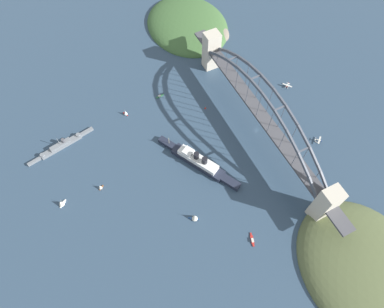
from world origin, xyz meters
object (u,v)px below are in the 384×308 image
seaplane_taxiing_near_bridge (318,140)px  seaplane_second_in_formation (287,86)px  small_boat_3 (61,203)px  harbor_arch_bridge (261,115)px  small_boat_0 (160,96)px  channel_marker_buoy (205,108)px  small_boat_5 (100,187)px  small_boat_1 (195,217)px  small_boat_4 (126,113)px  ocean_liner (198,161)px  small_boat_2 (252,240)px  naval_cruiser (62,145)px

seaplane_taxiing_near_bridge → seaplane_second_in_formation: bearing=-10.4°
seaplane_second_in_formation → small_boat_3: bearing=95.8°
seaplane_taxiing_near_bridge → seaplane_second_in_formation: (80.22, -14.69, -0.31)m
harbor_arch_bridge → small_boat_0: (91.68, 76.96, -26.92)m
harbor_arch_bridge → small_boat_0: 122.69m
seaplane_taxiing_near_bridge → channel_marker_buoy: bearing=43.1°
small_boat_3 → harbor_arch_bridge: bearing=-92.4°
seaplane_taxiing_near_bridge → small_boat_5: (51.55, 229.39, 0.91)m
seaplane_second_in_formation → small_boat_0: (54.09, 143.45, -1.16)m
harbor_arch_bridge → small_boat_1: bearing=119.8°
small_boat_4 → ocean_liner: bearing=-154.3°
small_boat_0 → small_boat_5: (-82.75, 100.63, 2.38)m
seaplane_taxiing_near_bridge → seaplane_second_in_formation: 81.55m
seaplane_second_in_formation → small_boat_2: 195.57m
small_boat_1 → small_boat_5: small_boat_1 is taller
ocean_liner → channel_marker_buoy: 73.47m
small_boat_1 → small_boat_3: 130.21m
naval_cruiser → small_boat_4: 77.50m
seaplane_second_in_formation → small_boat_4: (46.89, 188.73, 1.56)m
harbor_arch_bridge → naval_cruiser: 214.14m
seaplane_taxiing_near_bridge → small_boat_4: (127.11, 174.04, 1.25)m
small_boat_0 → small_boat_4: bearing=99.0°
seaplane_second_in_formation → channel_marker_buoy: size_ratio=3.77×
small_boat_3 → seaplane_second_in_formation: bearing=-84.2°
seaplane_second_in_formation → small_boat_4: bearing=76.0°
small_boat_2 → channel_marker_buoy: 158.87m
seaplane_taxiing_near_bridge → channel_marker_buoy: (94.75, 88.63, -1.15)m
naval_cruiser → channel_marker_buoy: size_ratio=27.45×
ocean_liner → small_boat_2: (-94.30, -8.18, -4.31)m
small_boat_0 → small_boat_1: small_boat_1 is taller
ocean_liner → small_boat_5: bearing=79.8°
ocean_liner → naval_cruiser: ocean_liner is taller
naval_cruiser → small_boat_4: naval_cruiser is taller
harbor_arch_bridge → channel_marker_buoy: size_ratio=102.20×
ocean_liner → small_boat_3: size_ratio=10.50×
naval_cruiser → small_boat_3: naval_cruiser is taller
channel_marker_buoy → naval_cruiser: bearing=82.1°
small_boat_4 → small_boat_5: 93.66m
small_boat_4 → small_boat_0: bearing=-81.0°
channel_marker_buoy → seaplane_taxiing_near_bridge: bearing=-136.9°
harbor_arch_bridge → small_boat_4: bearing=55.4°
naval_cruiser → small_boat_4: size_ratio=9.88×
small_boat_0 → small_boat_2: bearing=-177.7°
seaplane_taxiing_near_bridge → small_boat_3: 273.78m
small_boat_3 → small_boat_5: bearing=-90.0°
small_boat_0 → small_boat_1: size_ratio=1.05×
small_boat_2 → small_boat_4: (187.93, 53.26, 2.70)m
ocean_liner → small_boat_1: (-52.33, 30.38, -0.59)m
naval_cruiser → seaplane_second_in_formation: (-37.09, -265.60, -0.63)m
harbor_arch_bridge → small_boat_0: size_ratio=27.51×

